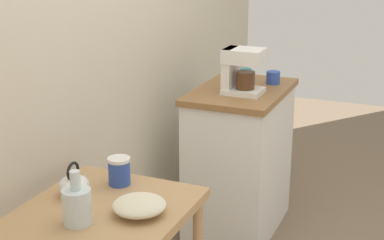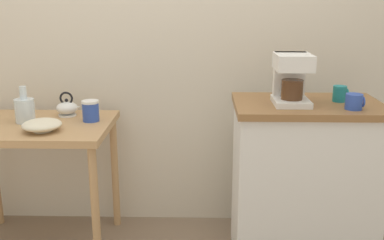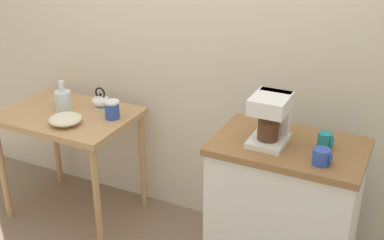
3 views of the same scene
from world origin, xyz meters
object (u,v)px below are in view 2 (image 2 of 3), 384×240
Objects in this scene: glass_carafe_vase at (25,110)px; mug_blue at (354,102)px; mug_dark_teal at (340,94)px; bowl_stoneware at (42,125)px; canister_enamel at (91,111)px; teakettle at (67,108)px; coffee_maker at (292,77)px.

glass_carafe_vase is 2.29× the size of mug_blue.
mug_dark_teal is 0.17m from mug_blue.
bowl_stoneware is at bearing -176.56° from mug_dark_teal.
canister_enamel is at bearing 168.45° from mug_blue.
canister_enamel is 1.42× the size of mug_dark_teal.
glass_carafe_vase is 2.47× the size of mug_dark_teal.
bowl_stoneware is at bearing -135.08° from canister_enamel.
coffee_maker reaches higher than teakettle.
mug_blue is (1.75, -0.25, 0.11)m from glass_carafe_vase.
canister_enamel is 1.13m from coffee_maker.
mug_dark_teal is 0.93× the size of mug_blue.
mug_dark_teal is (0.27, 0.05, -0.10)m from coffee_maker.
coffee_maker reaches higher than glass_carafe_vase.
glass_carafe_vase is 1.77m from mug_blue.
teakettle is 0.20m from canister_enamel.
mug_blue reaches higher than canister_enamel.
coffee_maker is 3.10× the size of mug_dark_teal.
mug_dark_teal reaches higher than canister_enamel.
bowl_stoneware is at bearing -97.25° from teakettle.
glass_carafe_vase is 1.48m from coffee_maker.
bowl_stoneware is 0.79× the size of coffee_maker.
coffee_maker is 0.29m from mug_dark_teal.
canister_enamel is at bearing -33.98° from teakettle.
glass_carafe_vase is at bearing 174.87° from coffee_maker.
coffee_maker is at bearing -12.46° from teakettle.
canister_enamel is at bearing 175.23° from mug_dark_teal.
glass_carafe_vase is 0.80× the size of coffee_maker.
mug_blue is at bearing -83.05° from mug_dark_teal.
coffee_maker is at bearing -5.13° from glass_carafe_vase.
canister_enamel is 0.46× the size of coffee_maker.
mug_dark_teal reaches higher than glass_carafe_vase.
canister_enamel is (0.36, 0.03, -0.01)m from glass_carafe_vase.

